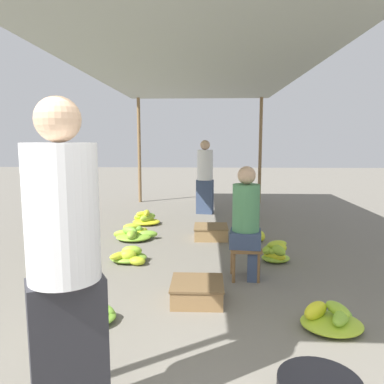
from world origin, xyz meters
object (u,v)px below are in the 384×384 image
(banana_pile_left_2, at_px, (89,315))
(banana_pile_left_3, at_px, (135,234))
(vendor_foreground, at_px, (65,261))
(shopper_walking_mid, at_px, (205,176))
(banana_pile_left_0, at_px, (146,219))
(banana_pile_right_2, at_px, (252,235))
(banana_pile_right_1, at_px, (275,252))
(crate_mid, at_px, (197,291))
(vendor_seated, at_px, (247,222))
(banana_pile_right_0, at_px, (332,319))
(banana_pile_right_3, at_px, (248,214))
(crate_near, at_px, (211,232))
(banana_pile_left_1, at_px, (129,256))
(stool, at_px, (245,252))

(banana_pile_left_2, height_order, banana_pile_left_3, banana_pile_left_3)
(vendor_foreground, distance_m, shopper_walking_mid, 6.01)
(banana_pile_left_0, relative_size, banana_pile_right_2, 1.13)
(shopper_walking_mid, bearing_deg, banana_pile_right_1, -73.73)
(banana_pile_left_2, distance_m, crate_mid, 1.03)
(vendor_seated, distance_m, banana_pile_right_0, 1.39)
(banana_pile_right_3, bearing_deg, crate_near, -114.94)
(vendor_seated, relative_size, banana_pile_left_0, 2.43)
(banana_pile_right_2, height_order, banana_pile_right_3, banana_pile_right_2)
(vendor_foreground, bearing_deg, banana_pile_left_1, 95.15)
(banana_pile_left_0, height_order, shopper_walking_mid, shopper_walking_mid)
(crate_mid, bearing_deg, shopper_walking_mid, 89.35)
(banana_pile_right_0, distance_m, banana_pile_right_2, 2.73)
(banana_pile_right_0, xyz_separation_m, crate_mid, (-1.13, 0.49, 0.02))
(banana_pile_right_3, relative_size, crate_near, 0.96)
(shopper_walking_mid, bearing_deg, banana_pile_right_3, -22.49)
(banana_pile_left_0, xyz_separation_m, shopper_walking_mid, (1.09, 1.08, 0.70))
(banana_pile_left_1, bearing_deg, shopper_walking_mid, 73.60)
(banana_pile_left_2, relative_size, crate_near, 0.94)
(shopper_walking_mid, bearing_deg, banana_pile_left_3, -116.90)
(banana_pile_right_1, height_order, banana_pile_right_2, banana_pile_right_1)
(banana_pile_right_2, xyz_separation_m, crate_mid, (-0.79, -2.22, 0.01))
(banana_pile_left_3, height_order, banana_pile_right_2, banana_pile_left_3)
(banana_pile_right_3, height_order, shopper_walking_mid, shopper_walking_mid)
(banana_pile_left_2, height_order, banana_pile_right_3, banana_pile_left_2)
(banana_pile_left_3, relative_size, banana_pile_right_3, 1.36)
(vendor_foreground, relative_size, vendor_seated, 1.39)
(banana_pile_right_2, relative_size, crate_mid, 0.91)
(banana_pile_right_0, distance_m, shopper_walking_mid, 5.04)
(stool, height_order, banana_pile_right_1, stool)
(stool, distance_m, banana_pile_left_1, 1.53)
(banana_pile_right_1, bearing_deg, shopper_walking_mid, 106.27)
(banana_pile_right_0, xyz_separation_m, banana_pile_right_1, (-0.16, 1.72, 0.05))
(banana_pile_right_0, xyz_separation_m, banana_pile_right_2, (-0.34, 2.71, 0.01))
(banana_pile_left_3, bearing_deg, vendor_foreground, -84.30)
(banana_pile_left_0, bearing_deg, banana_pile_left_2, -88.07)
(banana_pile_left_1, height_order, banana_pile_right_0, banana_pile_right_0)
(banana_pile_left_0, bearing_deg, stool, -59.64)
(banana_pile_left_2, height_order, banana_pile_right_2, banana_pile_right_2)
(banana_pile_left_1, distance_m, crate_mid, 1.45)
(vendor_foreground, relative_size, crate_mid, 3.50)
(banana_pile_right_1, height_order, shopper_walking_mid, shopper_walking_mid)
(banana_pile_left_0, bearing_deg, banana_pile_left_3, -89.79)
(banana_pile_right_3, height_order, crate_near, crate_near)
(banana_pile_left_1, relative_size, crate_near, 0.92)
(banana_pile_left_1, distance_m, banana_pile_left_3, 1.10)
(banana_pile_right_3, distance_m, shopper_walking_mid, 1.21)
(banana_pile_right_3, height_order, crate_mid, crate_mid)
(banana_pile_left_3, distance_m, shopper_walking_mid, 2.52)
(banana_pile_right_3, bearing_deg, banana_pile_left_0, -160.22)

